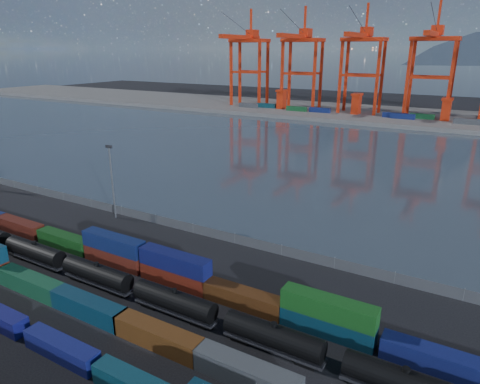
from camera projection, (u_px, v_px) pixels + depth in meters
The scene contains 12 objects.
ground at pixel (134, 317), 60.42m from camera, with size 700.00×700.00×0.00m, color black.
harbor_water at pixel (350, 160), 146.49m from camera, with size 700.00×700.00×0.00m, color #323D48.
far_quay at pixel (406, 117), 232.25m from camera, with size 700.00×70.00×2.00m, color #514F4C.
container_row_south at pixel (42, 334), 53.71m from camera, with size 139.85×2.31×4.93m.
container_row_mid at pixel (80, 302), 60.99m from camera, with size 141.93×2.64×5.62m.
container_row_north at pixel (156, 266), 70.22m from camera, with size 141.29×2.58×5.49m.
tanker_string at pixel (175, 302), 60.39m from camera, with size 137.49×2.90×4.15m.
waterfront_fence at pixel (235, 239), 83.06m from camera, with size 160.12×0.12×2.20m.
yard_light_mast at pixel (112, 178), 93.07m from camera, with size 1.60×0.40×16.60m.
gantry_cranes at pixel (397, 49), 219.26m from camera, with size 197.68×43.54×58.96m.
quay_containers at pixel (380, 114), 224.84m from camera, with size 172.58×10.99×2.60m.
straddle_carriers at pixel (399, 106), 223.07m from camera, with size 140.00×7.00×11.10m.
Camera 1 is at (38.98, -37.08, 36.03)m, focal length 32.00 mm.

